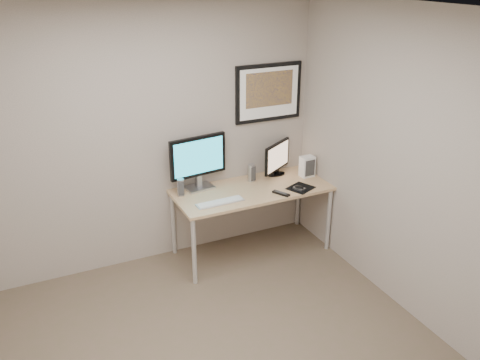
% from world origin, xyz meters
% --- Properties ---
extents(floor, '(3.60, 3.60, 0.00)m').
position_xyz_m(floor, '(0.00, 0.00, 0.00)').
color(floor, brown).
rests_on(floor, ground).
extents(room, '(3.60, 3.60, 3.60)m').
position_xyz_m(room, '(0.00, 0.45, 1.64)').
color(room, white).
rests_on(room, ground).
extents(desk, '(1.60, 0.70, 0.73)m').
position_xyz_m(desk, '(1.00, 1.35, 0.66)').
color(desk, '#A1794D').
rests_on(desk, floor).
extents(framed_art, '(0.75, 0.04, 0.60)m').
position_xyz_m(framed_art, '(1.35, 1.68, 1.62)').
color(framed_art, black).
rests_on(framed_art, room).
extents(monitor_large, '(0.61, 0.23, 0.56)m').
position_xyz_m(monitor_large, '(0.52, 1.59, 1.04)').
color(monitor_large, '#A5A5AA').
rests_on(monitor_large, desk).
extents(monitor_tv, '(0.41, 0.27, 0.37)m').
position_xyz_m(monitor_tv, '(1.41, 1.56, 0.93)').
color(monitor_tv, black).
rests_on(monitor_tv, desk).
extents(speaker_left, '(0.08, 0.08, 0.17)m').
position_xyz_m(speaker_left, '(0.29, 1.51, 0.82)').
color(speaker_left, '#A5A5AA').
rests_on(speaker_left, desk).
extents(speaker_right, '(0.09, 0.09, 0.19)m').
position_xyz_m(speaker_right, '(1.08, 1.53, 0.82)').
color(speaker_right, '#A5A5AA').
rests_on(speaker_right, desk).
extents(keyboard, '(0.48, 0.14, 0.02)m').
position_xyz_m(keyboard, '(0.57, 1.18, 0.74)').
color(keyboard, silver).
rests_on(keyboard, desk).
extents(mousepad, '(0.32, 0.30, 0.00)m').
position_xyz_m(mousepad, '(1.46, 1.15, 0.73)').
color(mousepad, black).
rests_on(mousepad, desk).
extents(mouse, '(0.10, 0.13, 0.04)m').
position_xyz_m(mouse, '(1.42, 1.12, 0.75)').
color(mouse, black).
rests_on(mouse, mousepad).
extents(remote, '(0.13, 0.19, 0.02)m').
position_xyz_m(remote, '(1.20, 1.10, 0.74)').
color(remote, black).
rests_on(remote, desk).
extents(fan_unit, '(0.15, 0.11, 0.22)m').
position_xyz_m(fan_unit, '(1.69, 1.40, 0.84)').
color(fan_unit, white).
rests_on(fan_unit, desk).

